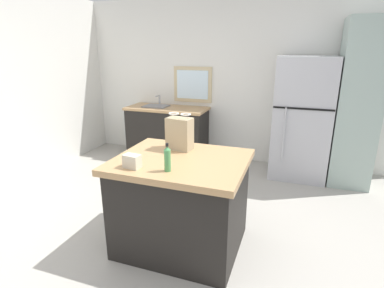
{
  "coord_description": "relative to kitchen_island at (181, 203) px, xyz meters",
  "views": [
    {
      "loc": [
        1.07,
        -2.44,
        1.85
      ],
      "look_at": [
        0.11,
        0.25,
        0.95
      ],
      "focal_mm": 28.41,
      "sensor_mm": 36.0,
      "label": 1
    }
  ],
  "objects": [
    {
      "name": "refrigerator",
      "position": [
        1.02,
        2.2,
        0.42
      ],
      "size": [
        0.79,
        0.76,
        1.75
      ],
      "color": "#B7B7BC",
      "rests_on": "ground"
    },
    {
      "name": "back_wall",
      "position": [
        -0.12,
        2.64,
        0.87
      ],
      "size": [
        5.23,
        0.13,
        2.65
      ],
      "color": "silver",
      "rests_on": "ground"
    },
    {
      "name": "bottle",
      "position": [
        0.0,
        -0.3,
        0.55
      ],
      "size": [
        0.05,
        0.05,
        0.24
      ],
      "color": "#4C9956",
      "rests_on": "kitchen_island"
    },
    {
      "name": "sink_counter",
      "position": [
        -1.16,
        2.28,
        0.0
      ],
      "size": [
        1.38,
        0.61,
        1.08
      ],
      "color": "black",
      "rests_on": "ground"
    },
    {
      "name": "ground",
      "position": [
        -0.11,
        0.05,
        -0.45
      ],
      "size": [
        6.28,
        6.28,
        0.0
      ],
      "primitive_type": "plane",
      "color": "#ADA89E"
    },
    {
      "name": "tall_cabinet",
      "position": [
        1.7,
        2.2,
        0.67
      ],
      "size": [
        0.53,
        0.68,
        2.24
      ],
      "color": "#9EB2A8",
      "rests_on": "ground"
    },
    {
      "name": "shopping_bag",
      "position": [
        -0.11,
        0.25,
        0.61
      ],
      "size": [
        0.26,
        0.17,
        0.36
      ],
      "color": "tan",
      "rests_on": "kitchen_island"
    },
    {
      "name": "small_box",
      "position": [
        -0.3,
        -0.34,
        0.5
      ],
      "size": [
        0.15,
        0.11,
        0.11
      ],
      "primitive_type": "cube",
      "rotation": [
        0.0,
        0.0,
        -0.12
      ],
      "color": "beige",
      "rests_on": "kitchen_island"
    },
    {
      "name": "kitchen_island",
      "position": [
        0.0,
        0.0,
        0.0
      ],
      "size": [
        1.18,
        0.99,
        0.9
      ],
      "color": "black",
      "rests_on": "ground"
    }
  ]
}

